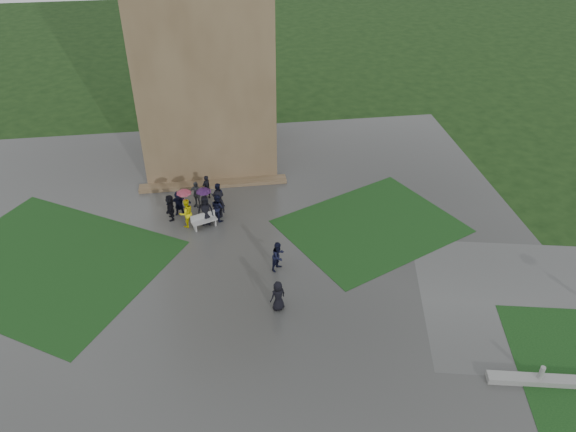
{
  "coord_description": "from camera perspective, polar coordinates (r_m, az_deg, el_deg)",
  "views": [
    {
      "loc": [
        0.47,
        -19.42,
        17.92
      ],
      "look_at": [
        3.84,
        4.92,
        1.2
      ],
      "focal_mm": 35.0,
      "sensor_mm": 36.0,
      "label": 1
    }
  ],
  "objects": [
    {
      "name": "lawn_inset_left",
      "position": [
        30.8,
        -23.21,
        -4.54
      ],
      "size": [
        14.1,
        13.46,
        0.01
      ],
      "primitive_type": "cube",
      "rotation": [
        0.0,
        0.0,
        -0.56
      ],
      "color": "#133613",
      "rests_on": "plaza"
    },
    {
      "name": "tower",
      "position": [
        35.56,
        -8.9,
        19.33
      ],
      "size": [
        8.0,
        8.0,
        18.0
      ],
      "primitive_type": "cube",
      "color": "brown",
      "rests_on": "ground"
    },
    {
      "name": "plaza",
      "position": [
        27.92,
        -7.05,
        -5.97
      ],
      "size": [
        34.0,
        34.0,
        0.02
      ],
      "primitive_type": "cube",
      "color": "#393936",
      "rests_on": "ground"
    },
    {
      "name": "tower_plinth",
      "position": [
        34.9,
        -7.57,
        3.26
      ],
      "size": [
        9.0,
        0.8,
        0.22
      ],
      "primitive_type": "cube",
      "color": "brown",
      "rests_on": "plaza"
    },
    {
      "name": "lawn_inset_right",
      "position": [
        31.32,
        8.45,
        -1.03
      ],
      "size": [
        11.12,
        10.15,
        0.01
      ],
      "primitive_type": "cube",
      "rotation": [
        0.0,
        0.0,
        0.44
      ],
      "color": "#133613",
      "rests_on": "plaza"
    },
    {
      "name": "bench",
      "position": [
        31.05,
        -8.53,
        -0.44
      ],
      "size": [
        1.49,
        0.91,
        0.82
      ],
      "rotation": [
        0.0,
        0.0,
        0.36
      ],
      "color": "#A4A39F",
      "rests_on": "plaza"
    },
    {
      "name": "visitor_cluster",
      "position": [
        31.67,
        -9.28,
        1.35
      ],
      "size": [
        3.49,
        3.43,
        2.35
      ],
      "color": "black",
      "rests_on": "plaza"
    },
    {
      "name": "pedestrian_mid",
      "position": [
        27.58,
        -0.98,
        -4.08
      ],
      "size": [
        0.86,
        0.86,
        1.59
      ],
      "primitive_type": "imported",
      "rotation": [
        0.0,
        0.0,
        0.8
      ],
      "color": "black",
      "rests_on": "plaza"
    },
    {
      "name": "ground",
      "position": [
        26.43,
        -6.89,
        -8.77
      ],
      "size": [
        120.0,
        120.0,
        0.0
      ],
      "primitive_type": "plane",
      "color": "black"
    },
    {
      "name": "pedestrian_near",
      "position": [
        25.43,
        -1.01,
        -8.11
      ],
      "size": [
        0.9,
        0.78,
        1.54
      ],
      "primitive_type": "imported",
      "rotation": [
        0.0,
        0.0,
        3.58
      ],
      "color": "black",
      "rests_on": "plaza"
    }
  ]
}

